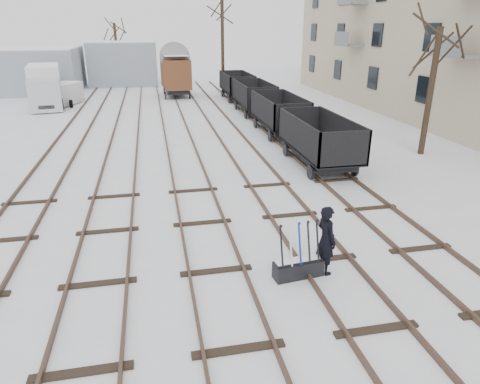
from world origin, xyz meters
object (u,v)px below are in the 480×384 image
(ground_frame, at_px, (298,267))
(worker, at_px, (326,240))
(freight_wagon_a, at_px, (318,147))
(panel_van, at_px, (62,94))
(lorry, at_px, (45,86))
(box_van_wagon, at_px, (175,72))

(ground_frame, xyz_separation_m, worker, (0.75, 0.10, 0.65))
(freight_wagon_a, relative_size, panel_van, 1.28)
(ground_frame, bearing_deg, freight_wagon_a, 58.90)
(worker, bearing_deg, freight_wagon_a, -32.62)
(lorry, bearing_deg, panel_van, 4.47)
(box_van_wagon, xyz_separation_m, panel_van, (-9.30, -2.91, -1.23))
(worker, bearing_deg, panel_van, 9.37)
(worker, relative_size, lorry, 0.26)
(worker, xyz_separation_m, freight_wagon_a, (3.20, 8.72, -0.08))
(lorry, height_order, panel_van, lorry)
(worker, bearing_deg, box_van_wagon, -9.01)
(ground_frame, relative_size, lorry, 0.21)
(box_van_wagon, bearing_deg, worker, -88.95)
(ground_frame, height_order, freight_wagon_a, freight_wagon_a)
(ground_frame, xyz_separation_m, box_van_wagon, (-1.10, 30.86, 1.85))
(box_van_wagon, bearing_deg, panel_van, -165.01)
(box_van_wagon, relative_size, lorry, 0.68)
(ground_frame, relative_size, box_van_wagon, 0.30)
(worker, relative_size, freight_wagon_a, 0.34)
(panel_van, bearing_deg, freight_wagon_a, -32.15)
(panel_van, bearing_deg, ground_frame, -48.63)
(ground_frame, height_order, worker, worker)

